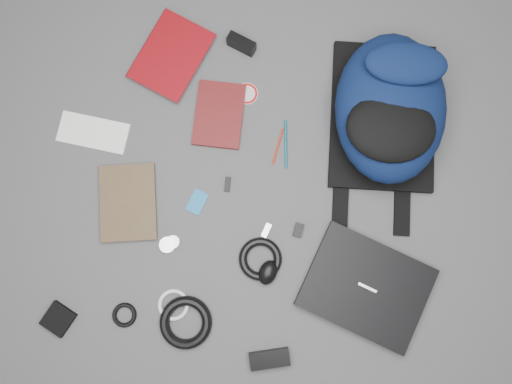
# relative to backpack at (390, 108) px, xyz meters

# --- Properties ---
(ground) EXTENTS (4.00, 4.00, 0.00)m
(ground) POSITION_rel_backpack_xyz_m (-0.37, -0.31, -0.11)
(ground) COLOR #4F4F51
(ground) RESTS_ON ground
(backpack) EXTENTS (0.41, 0.56, 0.22)m
(backpack) POSITION_rel_backpack_xyz_m (0.00, 0.00, 0.00)
(backpack) COLOR black
(backpack) RESTS_ON ground
(laptop) EXTENTS (0.44, 0.38, 0.04)m
(laptop) POSITION_rel_backpack_xyz_m (0.01, -0.56, -0.09)
(laptop) COLOR black
(laptop) RESTS_ON ground
(textbook_red) EXTENTS (0.28, 0.32, 0.03)m
(textbook_red) POSITION_rel_backpack_xyz_m (-0.81, 0.14, -0.10)
(textbook_red) COLOR maroon
(textbook_red) RESTS_ON ground
(comic_book) EXTENTS (0.23, 0.28, 0.02)m
(comic_book) POSITION_rel_backpack_xyz_m (-0.87, -0.42, -0.10)
(comic_book) COLOR #A1790B
(comic_book) RESTS_ON ground
(envelope) EXTENTS (0.23, 0.12, 0.00)m
(envelope) POSITION_rel_backpack_xyz_m (-0.93, -0.19, -0.11)
(envelope) COLOR white
(envelope) RESTS_ON ground
(dvd_case) EXTENTS (0.16, 0.22, 0.02)m
(dvd_case) POSITION_rel_backpack_xyz_m (-0.53, -0.07, -0.10)
(dvd_case) COLOR #480D0E
(dvd_case) RESTS_ON ground
(compact_camera) EXTENTS (0.10, 0.06, 0.05)m
(compact_camera) POSITION_rel_backpack_xyz_m (-0.49, 0.17, -0.08)
(compact_camera) COLOR black
(compact_camera) RESTS_ON ground
(sticker_disc) EXTENTS (0.10, 0.10, 0.00)m
(sticker_disc) POSITION_rel_backpack_xyz_m (-0.45, 0.02, -0.11)
(sticker_disc) COLOR silver
(sticker_disc) RESTS_ON ground
(pen_teal) EXTENTS (0.03, 0.16, 0.01)m
(pen_teal) POSITION_rel_backpack_xyz_m (-0.30, -0.13, -0.11)
(pen_teal) COLOR #0B5363
(pen_teal) RESTS_ON ground
(pen_red) EXTENTS (0.02, 0.12, 0.01)m
(pen_red) POSITION_rel_backpack_xyz_m (-0.33, -0.15, -0.11)
(pen_red) COLOR #AB250D
(pen_red) RESTS_ON ground
(id_badge) EXTENTS (0.07, 0.09, 0.00)m
(id_badge) POSITION_rel_backpack_xyz_m (-0.56, -0.36, -0.11)
(id_badge) COLOR #1669A5
(id_badge) RESTS_ON ground
(usb_black) EXTENTS (0.02, 0.05, 0.01)m
(usb_black) POSITION_rel_backpack_xyz_m (-0.47, -0.29, -0.11)
(usb_black) COLOR black
(usb_black) RESTS_ON ground
(usb_silver) EXTENTS (0.03, 0.05, 0.01)m
(usb_silver) POSITION_rel_backpack_xyz_m (-0.32, -0.42, -0.11)
(usb_silver) COLOR #BDBCBF
(usb_silver) RESTS_ON ground
(key_fob) EXTENTS (0.03, 0.05, 0.01)m
(key_fob) POSITION_rel_backpack_xyz_m (-0.22, -0.41, -0.10)
(key_fob) COLOR black
(key_fob) RESTS_ON ground
(mouse) EXTENTS (0.08, 0.09, 0.04)m
(mouse) POSITION_rel_backpack_xyz_m (-0.30, -0.55, -0.09)
(mouse) COLOR black
(mouse) RESTS_ON ground
(headphone_left) EXTENTS (0.05, 0.05, 0.01)m
(headphone_left) POSITION_rel_backpack_xyz_m (-0.61, -0.50, -0.11)
(headphone_left) COLOR #B0B0B2
(headphone_left) RESTS_ON ground
(headphone_right) EXTENTS (0.06, 0.06, 0.01)m
(headphone_right) POSITION_rel_backpack_xyz_m (-0.63, -0.51, -0.10)
(headphone_right) COLOR silver
(headphone_right) RESTS_ON ground
(cable_coil) EXTENTS (0.17, 0.17, 0.03)m
(cable_coil) POSITION_rel_backpack_xyz_m (-0.33, -0.52, -0.10)
(cable_coil) COLOR black
(cable_coil) RESTS_ON ground
(power_brick) EXTENTS (0.13, 0.09, 0.03)m
(power_brick) POSITION_rel_backpack_xyz_m (-0.26, -0.81, -0.10)
(power_brick) COLOR black
(power_brick) RESTS_ON ground
(power_cord_coil) EXTENTS (0.19, 0.19, 0.03)m
(power_cord_coil) POSITION_rel_backpack_xyz_m (-0.53, -0.74, -0.09)
(power_cord_coil) COLOR black
(power_cord_coil) RESTS_ON ground
(pouch) EXTENTS (0.11, 0.11, 0.02)m
(pouch) POSITION_rel_backpack_xyz_m (-0.93, -0.79, -0.10)
(pouch) COLOR black
(pouch) RESTS_ON ground
(earbud_coil) EXTENTS (0.10, 0.10, 0.01)m
(earbud_coil) POSITION_rel_backpack_xyz_m (-0.73, -0.75, -0.10)
(earbud_coil) COLOR black
(earbud_coil) RESTS_ON ground
(white_cable_coil) EXTENTS (0.10, 0.10, 0.01)m
(white_cable_coil) POSITION_rel_backpack_xyz_m (-0.58, -0.70, -0.10)
(white_cable_coil) COLOR white
(white_cable_coil) RESTS_ON ground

